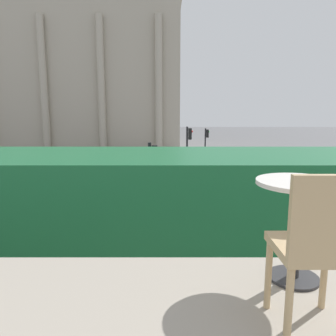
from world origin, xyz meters
The scene contains 11 objects.
double_decker_bus centered at (-1.35, 3.19, 2.33)m, with size 10.66×2.66×4.21m.
cafe_dining_table centered at (1.12, -0.35, 4.30)m, with size 0.60×0.60×0.73m.
cafe_chair_0 centered at (0.99, -0.94, 4.28)m, with size 0.40×0.40×0.91m.
plaza_building_left centered at (-11.53, 46.98, 9.85)m, with size 27.09×16.94×19.70m.
traffic_light_near centered at (-0.38, 9.14, 2.51)m, with size 0.42×0.24×3.85m.
traffic_light_mid centered at (1.47, 17.82, 2.61)m, with size 0.42×0.24×4.00m.
traffic_light_far centered at (3.52, 25.78, 2.29)m, with size 0.42×0.24×3.48m.
car_maroon centered at (0.58, 26.14, 0.70)m, with size 4.20×1.93×1.35m.
pedestrian_olive centered at (-0.04, 12.64, 1.02)m, with size 0.32×0.32×1.76m.
pedestrian_blue centered at (-8.63, 17.12, 0.93)m, with size 0.32×0.32×1.63m.
pedestrian_grey centered at (-7.47, 17.90, 0.94)m, with size 0.32×0.32×1.64m.
Camera 1 is at (0.21, -2.56, 4.97)m, focal length 35.00 mm.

